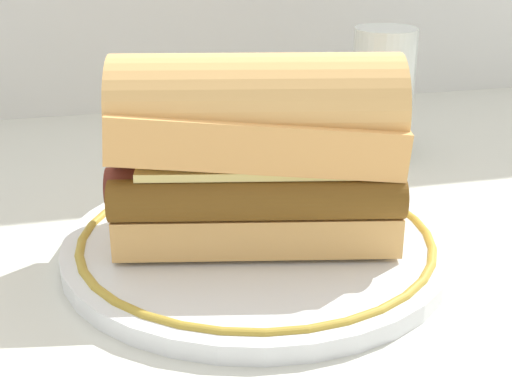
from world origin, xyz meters
The scene contains 4 objects.
ground_plane centered at (0.00, 0.00, 0.00)m, with size 1.50×1.50×0.00m, color silver.
plate centered at (0.01, 0.01, 0.01)m, with size 0.26×0.26×0.01m.
sausage_sandwich centered at (0.01, 0.01, 0.07)m, with size 0.20×0.13×0.12m.
drinking_glass centered at (0.17, 0.18, 0.05)m, with size 0.06×0.06×0.12m.
Camera 1 is at (-0.10, -0.42, 0.22)m, focal length 50.66 mm.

